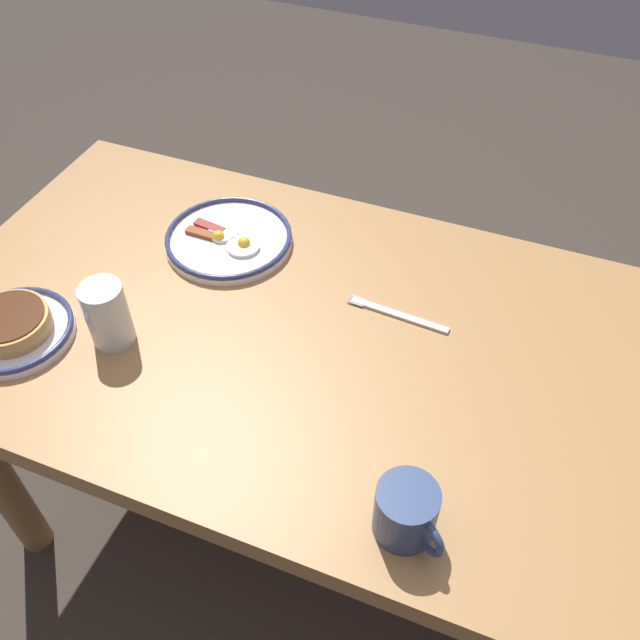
% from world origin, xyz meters
% --- Properties ---
extents(ground_plane, '(6.00, 6.00, 0.00)m').
position_xyz_m(ground_plane, '(0.00, 0.00, 0.00)').
color(ground_plane, '#3C352D').
extents(dining_table, '(1.47, 0.81, 0.72)m').
position_xyz_m(dining_table, '(0.00, 0.00, 0.62)').
color(dining_table, '#A87746').
rests_on(dining_table, ground_plane).
extents(plate_near_main, '(0.26, 0.26, 0.04)m').
position_xyz_m(plate_near_main, '(0.25, -0.17, 0.73)').
color(plate_near_main, white).
rests_on(plate_near_main, dining_table).
extents(plate_center_pancakes, '(0.21, 0.21, 0.05)m').
position_xyz_m(plate_center_pancakes, '(0.50, 0.20, 0.74)').
color(plate_center_pancakes, white).
rests_on(plate_center_pancakes, dining_table).
extents(coffee_mug, '(0.11, 0.09, 0.09)m').
position_xyz_m(coffee_mug, '(-0.26, 0.30, 0.77)').
color(coffee_mug, '#334772').
rests_on(coffee_mug, dining_table).
extents(drinking_glass, '(0.08, 0.08, 0.13)m').
position_xyz_m(drinking_glass, '(0.33, 0.14, 0.78)').
color(drinking_glass, silver).
rests_on(drinking_glass, dining_table).
extents(fork_near, '(0.20, 0.03, 0.01)m').
position_xyz_m(fork_near, '(-0.13, -0.10, 0.73)').
color(fork_near, silver).
rests_on(fork_near, dining_table).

